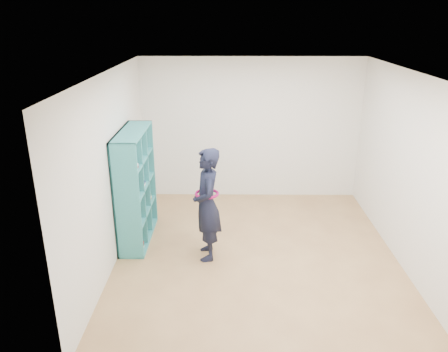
{
  "coord_description": "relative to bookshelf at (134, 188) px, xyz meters",
  "views": [
    {
      "loc": [
        -0.41,
        -5.55,
        3.3
      ],
      "look_at": [
        -0.47,
        0.3,
        1.11
      ],
      "focal_mm": 35.0,
      "sensor_mm": 36.0,
      "label": 1
    }
  ],
  "objects": [
    {
      "name": "floor",
      "position": [
        1.83,
        -0.5,
        -0.84
      ],
      "size": [
        4.5,
        4.5,
        0.0
      ],
      "primitive_type": "plane",
      "color": "#956C44",
      "rests_on": "ground"
    },
    {
      "name": "ceiling",
      "position": [
        1.83,
        -0.5,
        1.76
      ],
      "size": [
        4.5,
        4.5,
        0.0
      ],
      "primitive_type": "plane",
      "color": "white",
      "rests_on": "wall_back"
    },
    {
      "name": "wall_left",
      "position": [
        -0.17,
        -0.5,
        0.46
      ],
      "size": [
        0.02,
        4.5,
        2.6
      ],
      "primitive_type": "cube",
      "color": "white",
      "rests_on": "floor"
    },
    {
      "name": "wall_right",
      "position": [
        3.83,
        -0.5,
        0.46
      ],
      "size": [
        0.02,
        4.5,
        2.6
      ],
      "primitive_type": "cube",
      "color": "white",
      "rests_on": "floor"
    },
    {
      "name": "wall_back",
      "position": [
        1.83,
        1.75,
        0.46
      ],
      "size": [
        4.0,
        0.02,
        2.6
      ],
      "primitive_type": "cube",
      "color": "white",
      "rests_on": "floor"
    },
    {
      "name": "wall_front",
      "position": [
        1.83,
        -2.75,
        0.46
      ],
      "size": [
        4.0,
        0.02,
        2.6
      ],
      "primitive_type": "cube",
      "color": "white",
      "rests_on": "floor"
    },
    {
      "name": "bookshelf",
      "position": [
        0.0,
        0.0,
        0.0
      ],
      "size": [
        0.38,
        1.29,
        1.72
      ],
      "color": "teal",
      "rests_on": "floor"
    },
    {
      "name": "person",
      "position": [
        1.13,
        -0.53,
        -0.02
      ],
      "size": [
        0.46,
        0.64,
        1.62
      ],
      "rotation": [
        0.0,
        0.0,
        -1.44
      ],
      "color": "black",
      "rests_on": "floor"
    },
    {
      "name": "smartphone",
      "position": [
        0.97,
        -0.47,
        0.08
      ],
      "size": [
        0.03,
        0.09,
        0.12
      ],
      "rotation": [
        0.39,
        0.0,
        0.28
      ],
      "color": "silver",
      "rests_on": "person"
    }
  ]
}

